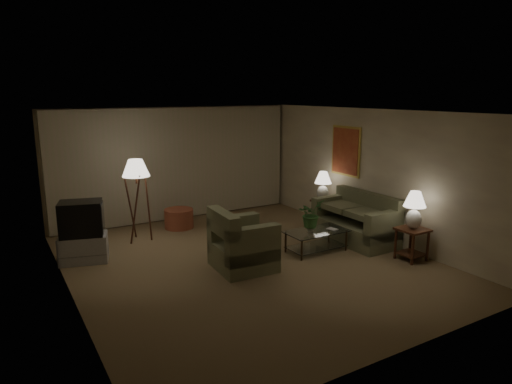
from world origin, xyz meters
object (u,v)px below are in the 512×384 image
(crt_tv, at_px, (81,218))
(armchair, at_px, (243,245))
(floor_lamp, at_px, (137,199))
(side_table_far, at_px, (322,209))
(table_lamp_far, at_px, (323,183))
(side_table_near, at_px, (412,239))
(ottoman, at_px, (179,218))
(coffee_table, at_px, (316,238))
(tv_cabinet, at_px, (84,248))
(table_lamp_near, at_px, (414,207))
(sofa, at_px, (355,223))
(vase, at_px, (310,229))

(crt_tv, bearing_deg, armchair, -21.09)
(crt_tv, relative_size, floor_lamp, 0.50)
(side_table_far, relative_size, crt_tv, 0.71)
(side_table_far, relative_size, table_lamp_far, 0.90)
(side_table_near, bearing_deg, table_lamp_far, 90.00)
(ottoman, bearing_deg, side_table_far, -27.18)
(coffee_table, distance_m, crt_tv, 4.37)
(floor_lamp, xyz_separation_m, ottoman, (1.04, 0.44, -0.68))
(tv_cabinet, bearing_deg, table_lamp_near, -14.03)
(side_table_near, height_order, ottoman, side_table_near)
(sofa, relative_size, side_table_near, 3.00)
(side_table_near, xyz_separation_m, vase, (-1.38, 1.25, 0.08))
(tv_cabinet, height_order, crt_tv, crt_tv)
(side_table_near, relative_size, table_lamp_far, 0.90)
(sofa, bearing_deg, table_lamp_near, 5.78)
(ottoman, xyz_separation_m, vase, (1.55, -2.85, 0.27))
(side_table_far, distance_m, table_lamp_near, 2.67)
(armchair, distance_m, vase, 1.48)
(table_lamp_near, relative_size, ottoman, 1.07)
(side_table_far, relative_size, coffee_table, 0.50)
(vase, bearing_deg, side_table_far, 44.39)
(table_lamp_near, distance_m, crt_tv, 6.00)
(armchair, xyz_separation_m, table_lamp_near, (2.86, -1.23, 0.59))
(sofa, distance_m, table_lamp_near, 1.49)
(tv_cabinet, bearing_deg, floor_lamp, 44.71)
(armchair, distance_m, tv_cabinet, 2.94)
(sofa, height_order, side_table_near, sofa)
(side_table_far, xyz_separation_m, tv_cabinet, (-5.20, 0.39, -0.14))
(tv_cabinet, bearing_deg, table_lamp_far, 11.57)
(side_table_near, height_order, floor_lamp, floor_lamp)
(side_table_far, distance_m, floor_lamp, 4.15)
(sofa, distance_m, side_table_far, 1.26)
(armchair, relative_size, tv_cabinet, 1.18)
(tv_cabinet, bearing_deg, vase, -8.63)
(vase, bearing_deg, table_lamp_far, 44.39)
(side_table_near, relative_size, coffee_table, 0.50)
(ottoman, bearing_deg, coffee_table, -59.22)
(crt_tv, bearing_deg, coffee_table, -7.81)
(table_lamp_far, bearing_deg, floor_lamp, 164.96)
(armchair, xyz_separation_m, tv_cabinet, (-2.34, 1.76, -0.17))
(table_lamp_near, bearing_deg, table_lamp_far, 90.00)
(crt_tv, bearing_deg, floor_lamp, 44.71)
(floor_lamp, bearing_deg, sofa, -31.22)
(ottoman, bearing_deg, sofa, -44.74)
(coffee_table, bearing_deg, tv_cabinet, 156.30)
(vase, bearing_deg, side_table_near, -42.19)
(vase, bearing_deg, floor_lamp, 137.02)
(side_table_far, relative_size, table_lamp_near, 0.87)
(side_table_near, relative_size, crt_tv, 0.71)
(table_lamp_near, xyz_separation_m, vase, (-1.38, 1.25, -0.53))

